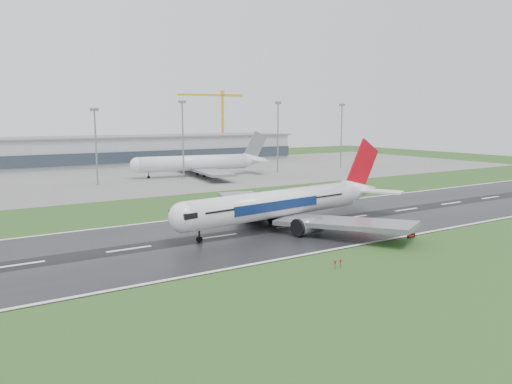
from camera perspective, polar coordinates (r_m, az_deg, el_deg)
ground at (r=119.83m, az=4.18°, el=-3.92°), size 520.00×520.00×0.00m
runway at (r=119.82m, az=4.18°, el=-3.90°), size 400.00×45.00×0.10m
apron at (r=231.20m, az=-14.61°, el=1.82°), size 400.00×130.00×0.08m
terminal at (r=288.08m, az=-18.35°, el=4.41°), size 240.00×36.00×15.00m
main_airliner at (r=118.77m, az=3.95°, el=0.74°), size 72.40×69.71×19.26m
parked_airliner at (r=223.25m, az=-6.51°, el=4.27°), size 72.63×68.83×18.99m
tower_crane at (r=334.76m, az=-3.83°, el=7.78°), size 43.92×10.27×43.68m
runway_sign at (r=112.41m, az=17.34°, el=-4.85°), size 2.30×0.74×1.04m
floodmast_2 at (r=200.67m, az=-17.85°, el=4.76°), size 0.64×0.64×28.29m
floodmast_3 at (r=212.57m, az=-8.37°, el=5.73°), size 0.64×0.64×31.78m
floodmast_4 at (r=236.61m, az=2.52°, el=6.13°), size 0.64×0.64×32.22m
floodmast_5 at (r=261.47m, az=9.74°, el=6.19°), size 0.64×0.64×31.80m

